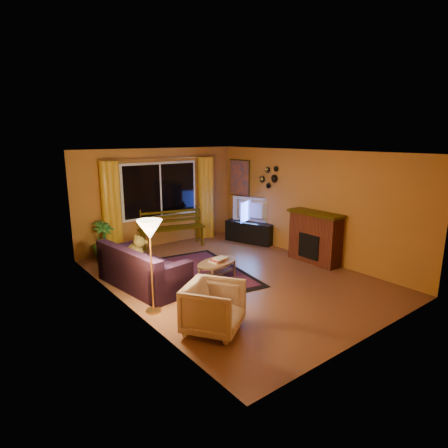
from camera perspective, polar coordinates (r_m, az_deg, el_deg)
floor at (r=7.70m, az=1.38°, el=-8.11°), size 4.50×6.00×0.02m
ceiling at (r=7.17m, az=1.50°, el=10.98°), size 4.50×6.00×0.02m
wall_back at (r=9.81m, az=-9.77°, el=4.01°), size 4.50×0.02×2.50m
wall_left at (r=6.19m, az=-15.00°, el=-1.64°), size 0.02×6.00×2.50m
wall_right at (r=8.91m, az=12.79°, el=2.95°), size 0.02×6.00×2.50m
window at (r=9.72m, az=-9.63°, el=5.13°), size 2.00×0.02×1.30m
curtain_rod at (r=9.60m, az=-9.69°, el=9.83°), size 3.20×0.03×0.03m
curtain_left at (r=9.17m, az=-16.80°, el=2.17°), size 0.36×0.36×2.24m
curtain_right at (r=10.42m, az=-2.84°, el=4.00°), size 0.36×0.36×2.24m
bench at (r=9.70m, az=-7.92°, el=-2.07°), size 1.74×0.87×0.50m
potted_plant at (r=9.00m, az=-17.85°, el=-2.46°), size 0.66×0.66×0.91m
sofa at (r=7.26m, az=-12.22°, el=-6.34°), size 1.09×2.05×0.79m
dog at (r=7.60m, az=-13.42°, el=-3.75°), size 0.41×0.49×0.46m
armchair at (r=5.55m, az=-1.59°, el=-12.28°), size 1.06×1.05×0.80m
floor_lamp at (r=6.09m, az=-10.99°, el=-6.44°), size 0.26×0.26×1.53m
rug at (r=7.92m, az=-3.69°, el=-7.37°), size 2.09×2.90×0.02m
coffee_table at (r=7.55m, az=-1.07°, el=-7.01°), size 1.17×1.17×0.36m
tv_console at (r=10.10m, az=4.02°, el=-1.21°), size 0.86×1.40×0.55m
television at (r=9.96m, az=4.08°, el=2.14°), size 0.62×1.08×0.65m
fireplace at (r=8.66m, az=13.70°, el=-2.15°), size 0.40×1.20×1.10m
mirror_cluster at (r=9.66m, az=6.79°, el=7.27°), size 0.06×0.60×0.56m
painting at (r=10.53m, az=2.40°, el=7.02°), size 0.04×0.76×0.96m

